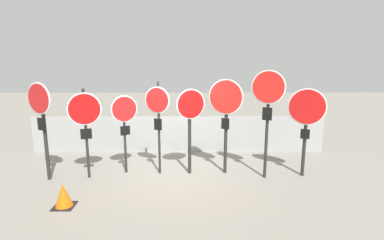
# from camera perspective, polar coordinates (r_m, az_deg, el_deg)

# --- Properties ---
(ground_plane) EXTENTS (40.00, 40.00, 0.00)m
(ground_plane) POSITION_cam_1_polar(r_m,az_deg,el_deg) (8.08, -3.11, -10.31)
(ground_plane) COLOR gray
(fence_back) EXTENTS (9.49, 0.12, 1.17)m
(fence_back) POSITION_cam_1_polar(r_m,az_deg,el_deg) (9.83, -2.61, -2.74)
(fence_back) COLOR gray
(fence_back) RESTS_ON ground
(stop_sign_0) EXTENTS (0.70, 0.37, 2.46)m
(stop_sign_0) POSITION_cam_1_polar(r_m,az_deg,el_deg) (8.12, -26.76, 1.02)
(stop_sign_0) COLOR black
(stop_sign_0) RESTS_ON ground
(stop_sign_1) EXTENTS (0.77, 0.29, 2.30)m
(stop_sign_1) POSITION_cam_1_polar(r_m,az_deg,el_deg) (7.84, -19.72, 0.59)
(stop_sign_1) COLOR black
(stop_sign_1) RESTS_ON ground
(stop_sign_2) EXTENTS (0.62, 0.37, 2.09)m
(stop_sign_2) POSITION_cam_1_polar(r_m,az_deg,el_deg) (7.95, -12.74, 0.55)
(stop_sign_2) COLOR black
(stop_sign_2) RESTS_ON ground
(stop_sign_3) EXTENTS (0.65, 0.27, 2.45)m
(stop_sign_3) POSITION_cam_1_polar(r_m,az_deg,el_deg) (7.71, -6.53, 1.90)
(stop_sign_3) COLOR black
(stop_sign_3) RESTS_ON ground
(stop_sign_4) EXTENTS (0.72, 0.33, 2.27)m
(stop_sign_4) POSITION_cam_1_polar(r_m,az_deg,el_deg) (7.69, -0.32, 0.75)
(stop_sign_4) COLOR black
(stop_sign_4) RESTS_ON ground
(stop_sign_5) EXTENTS (0.84, 0.39, 2.51)m
(stop_sign_5) POSITION_cam_1_polar(r_m,az_deg,el_deg) (7.74, 6.46, 2.21)
(stop_sign_5) COLOR black
(stop_sign_5) RESTS_ON ground
(stop_sign_6) EXTENTS (0.76, 0.38, 2.75)m
(stop_sign_6) POSITION_cam_1_polar(r_m,az_deg,el_deg) (7.56, 14.26, 3.41)
(stop_sign_6) COLOR black
(stop_sign_6) RESTS_ON ground
(stop_sign_7) EXTENTS (0.86, 0.38, 2.30)m
(stop_sign_7) POSITION_cam_1_polar(r_m,az_deg,el_deg) (8.05, 20.97, 0.72)
(stop_sign_7) COLOR black
(stop_sign_7) RESTS_ON ground
(traffic_cone_0) EXTENTS (0.42, 0.42, 0.50)m
(traffic_cone_0) POSITION_cam_1_polar(r_m,az_deg,el_deg) (6.88, -23.29, -13.05)
(traffic_cone_0) COLOR black
(traffic_cone_0) RESTS_ON ground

